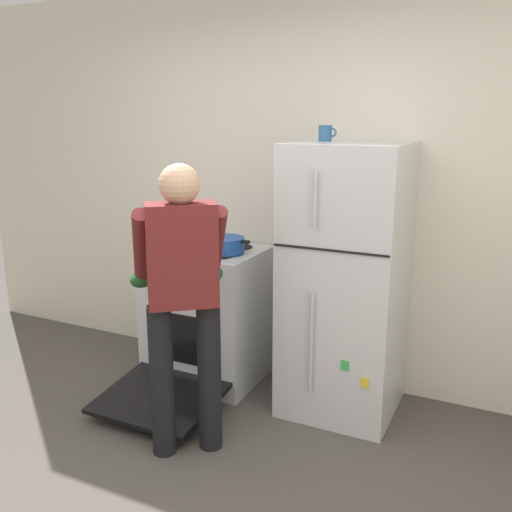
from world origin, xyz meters
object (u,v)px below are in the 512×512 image
(refrigerator, at_px, (346,281))
(person_cook, at_px, (182,286))
(red_pot, at_px, (224,245))
(pepper_mill, at_px, (186,227))
(stove_range, at_px, (207,316))
(coffee_mug, at_px, (326,133))

(refrigerator, height_order, person_cook, refrigerator)
(red_pot, distance_m, pepper_mill, 0.52)
(refrigerator, distance_m, stove_range, 1.06)
(refrigerator, height_order, stove_range, refrigerator)
(pepper_mill, bearing_deg, person_cook, -58.09)
(refrigerator, relative_size, stove_range, 1.36)
(stove_range, xyz_separation_m, red_pot, (0.16, -0.03, 0.54))
(person_cook, height_order, red_pot, person_cook)
(refrigerator, bearing_deg, person_cook, -127.73)
(person_cook, bearing_deg, pepper_mill, 121.91)
(person_cook, xyz_separation_m, pepper_mill, (-0.64, 1.03, 0.08))
(person_cook, distance_m, coffee_mug, 1.27)
(stove_range, distance_m, red_pot, 0.56)
(coffee_mug, bearing_deg, refrigerator, -15.83)
(red_pot, bearing_deg, stove_range, 168.74)
(refrigerator, bearing_deg, stove_range, -178.97)
(stove_range, height_order, red_pot, red_pot)
(refrigerator, distance_m, pepper_mill, 1.32)
(refrigerator, relative_size, red_pot, 4.47)
(refrigerator, xyz_separation_m, person_cook, (-0.65, -0.83, 0.11))
(person_cook, bearing_deg, red_pot, 103.22)
(red_pot, xyz_separation_m, pepper_mill, (-0.46, 0.25, 0.03))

